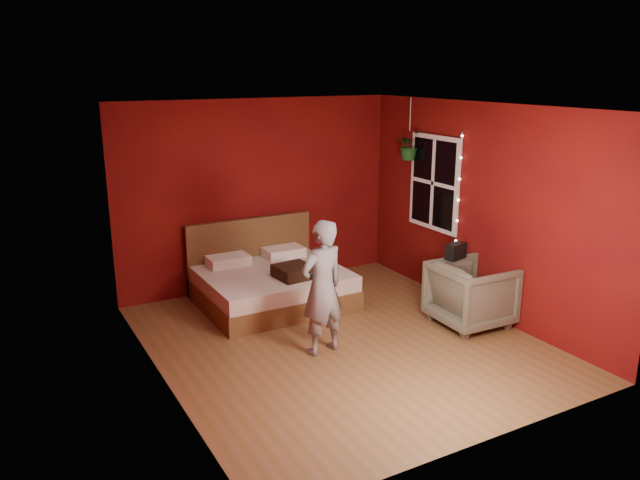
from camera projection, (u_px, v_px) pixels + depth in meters
The scene contains 10 objects.
floor at pixel (342, 341), 7.05m from camera, with size 4.50×4.50×0.00m, color brown.
room_walls at pixel (343, 196), 6.60m from camera, with size 4.04×4.54×2.62m.
window at pixel (434, 183), 8.33m from camera, with size 0.05×0.97×1.27m.
fairy_lights at pixel (459, 190), 7.87m from camera, with size 0.04×0.04×1.45m.
bed at pixel (270, 283), 8.17m from camera, with size 1.81×1.54×1.00m.
person at pixel (322, 288), 6.60m from camera, with size 0.54×0.35×1.48m, color slate.
armchair at pixel (471, 294), 7.42m from camera, with size 0.83×0.85×0.77m, color #656450.
handbag at pixel (456, 251), 7.46m from camera, with size 0.26×0.13×0.19m, color black.
throw_pillow at pixel (294, 272), 7.78m from camera, with size 0.43×0.43×0.15m, color black.
hanging_plant at pixel (409, 145), 8.55m from camera, with size 0.42×0.38×0.84m.
Camera 1 is at (-3.36, -5.55, 3.00)m, focal length 35.00 mm.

